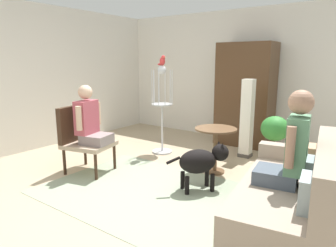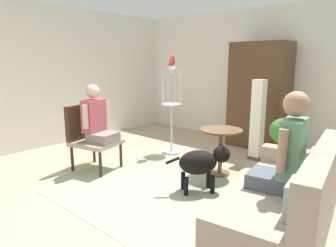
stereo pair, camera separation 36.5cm
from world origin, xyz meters
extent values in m
plane|color=tan|center=(0.00, 0.00, 0.00)|extent=(7.36, 7.36, 0.00)
cube|color=silver|center=(0.00, 3.13, 1.31)|extent=(6.64, 0.12, 2.62)
cube|color=silver|center=(-3.08, 0.30, 1.31)|extent=(0.12, 6.73, 2.62)
cube|color=gray|center=(-0.11, -0.11, 0.00)|extent=(2.59, 1.90, 0.01)
cube|color=gray|center=(1.47, 0.08, 0.21)|extent=(1.08, 1.91, 0.43)
cube|color=gray|center=(1.80, 0.13, 0.65)|extent=(0.43, 1.82, 0.44)
cube|color=gray|center=(1.36, 0.89, 0.52)|extent=(0.85, 0.30, 0.18)
cube|color=#9EB2B7|center=(1.73, -0.34, 0.57)|extent=(0.14, 0.33, 0.28)
cube|color=#9EB2B7|center=(1.66, 0.16, 0.57)|extent=(0.14, 0.30, 0.28)
cube|color=tan|center=(1.59, 0.65, 0.57)|extent=(0.14, 0.29, 0.28)
cylinder|color=#382316|center=(-1.06, 0.24, 0.19)|extent=(0.04, 0.04, 0.38)
cylinder|color=#382316|center=(-0.95, -0.22, 0.19)|extent=(0.04, 0.04, 0.38)
cylinder|color=#382316|center=(-1.58, 0.11, 0.19)|extent=(0.04, 0.04, 0.38)
cylinder|color=#382316|center=(-1.47, -0.35, 0.19)|extent=(0.04, 0.04, 0.38)
cube|color=tan|center=(-1.26, -0.06, 0.41)|extent=(0.76, 0.71, 0.06)
cube|color=#382316|center=(-1.54, -0.12, 0.71)|extent=(0.21, 0.58, 0.53)
cube|color=#495361|center=(1.38, 0.07, 0.50)|extent=(0.45, 0.41, 0.14)
cube|color=#598C66|center=(1.54, 0.09, 0.84)|extent=(0.23, 0.38, 0.54)
sphere|color=#A57A60|center=(1.54, 0.09, 1.24)|extent=(0.23, 0.23, 0.23)
cylinder|color=#A57A60|center=(1.54, -0.13, 0.87)|extent=(0.08, 0.08, 0.38)
cylinder|color=#A57A60|center=(1.47, 0.30, 0.87)|extent=(0.08, 0.08, 0.38)
cube|color=gray|center=(-1.13, -0.02, 0.51)|extent=(0.45, 0.44, 0.14)
cube|color=#B24C59|center=(-1.28, -0.06, 0.82)|extent=(0.26, 0.39, 0.48)
sphere|color=#DDB293|center=(-1.28, -0.06, 1.18)|extent=(0.20, 0.20, 0.20)
cylinder|color=#DDB293|center=(-1.29, 0.16, 0.84)|extent=(0.08, 0.08, 0.33)
cylinder|color=#DDB293|center=(-1.19, -0.27, 0.84)|extent=(0.08, 0.08, 0.33)
cylinder|color=brown|center=(0.24, 0.99, 0.66)|extent=(0.60, 0.60, 0.02)
cylinder|color=brown|center=(0.24, 0.99, 0.32)|extent=(0.06, 0.06, 0.64)
cylinder|color=brown|center=(0.24, 0.99, 0.01)|extent=(0.29, 0.29, 0.03)
ellipsoid|color=black|center=(0.36, 0.30, 0.38)|extent=(0.54, 0.56, 0.30)
sphere|color=black|center=(0.55, 0.53, 0.47)|extent=(0.22, 0.22, 0.22)
cone|color=black|center=(0.51, 0.57, 0.58)|extent=(0.06, 0.06, 0.06)
cone|color=black|center=(0.59, 0.50, 0.58)|extent=(0.06, 0.06, 0.06)
cylinder|color=black|center=(0.16, 0.05, 0.42)|extent=(0.14, 0.16, 0.10)
cylinder|color=black|center=(0.39, 0.48, 0.12)|extent=(0.06, 0.06, 0.23)
cylinder|color=black|center=(0.53, 0.37, 0.12)|extent=(0.06, 0.06, 0.23)
cylinder|color=black|center=(0.18, 0.23, 0.12)|extent=(0.06, 0.06, 0.23)
cylinder|color=black|center=(0.32, 0.11, 0.12)|extent=(0.06, 0.06, 0.23)
cylinder|color=silver|center=(-0.98, 1.34, 0.01)|extent=(0.36, 0.36, 0.03)
cylinder|color=silver|center=(-0.98, 1.34, 0.43)|extent=(0.04, 0.04, 0.86)
cylinder|color=silver|center=(-0.98, 1.34, 0.87)|extent=(0.37, 0.37, 0.02)
cylinder|color=silver|center=(-0.81, 1.34, 1.17)|extent=(0.01, 0.01, 0.58)
cylinder|color=silver|center=(-0.84, 1.44, 1.17)|extent=(0.01, 0.01, 0.58)
cylinder|color=silver|center=(-0.93, 1.51, 1.17)|extent=(0.01, 0.01, 0.58)
cylinder|color=silver|center=(-1.04, 1.51, 1.17)|extent=(0.01, 0.01, 0.58)
cylinder|color=silver|center=(-1.12, 1.44, 1.17)|extent=(0.01, 0.01, 0.58)
cylinder|color=silver|center=(-1.16, 1.34, 1.17)|extent=(0.01, 0.01, 0.58)
cylinder|color=silver|center=(-1.12, 1.24, 1.17)|extent=(0.01, 0.01, 0.58)
cylinder|color=silver|center=(-1.04, 1.18, 1.17)|extent=(0.01, 0.01, 0.58)
cylinder|color=silver|center=(-0.93, 1.18, 1.17)|extent=(0.01, 0.01, 0.58)
cylinder|color=silver|center=(-0.84, 1.24, 1.17)|extent=(0.01, 0.01, 0.58)
sphere|color=silver|center=(-0.98, 1.34, 1.46)|extent=(0.15, 0.15, 0.15)
ellipsoid|color=red|center=(-0.97, 1.34, 1.61)|extent=(0.09, 0.10, 0.14)
sphere|color=red|center=(-0.95, 1.34, 1.67)|extent=(0.07, 0.07, 0.07)
cone|color=#D8BF4C|center=(-0.92, 1.34, 1.67)|extent=(0.03, 0.02, 0.02)
ellipsoid|color=red|center=(-1.01, 1.34, 1.56)|extent=(0.12, 0.03, 0.04)
cylinder|color=#996047|center=(0.89, 1.65, 0.13)|extent=(0.25, 0.25, 0.26)
cylinder|color=brown|center=(0.89, 1.65, 0.36)|extent=(0.03, 0.03, 0.20)
ellipsoid|color=#308031|center=(0.89, 1.65, 0.63)|extent=(0.41, 0.41, 0.37)
cube|color=#4C4742|center=(0.32, 1.98, 0.03)|extent=(0.20, 0.20, 0.06)
cube|color=white|center=(0.32, 1.98, 0.69)|extent=(0.18, 0.18, 1.26)
cube|color=#4C331E|center=(-0.02, 2.72, 0.97)|extent=(1.03, 0.56, 1.95)
camera|label=1|loc=(2.16, -2.83, 1.61)|focal=32.33mm
camera|label=2|loc=(2.44, -2.61, 1.61)|focal=32.33mm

